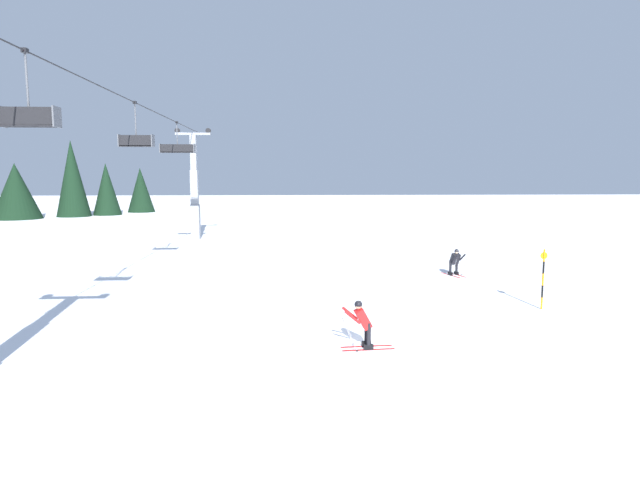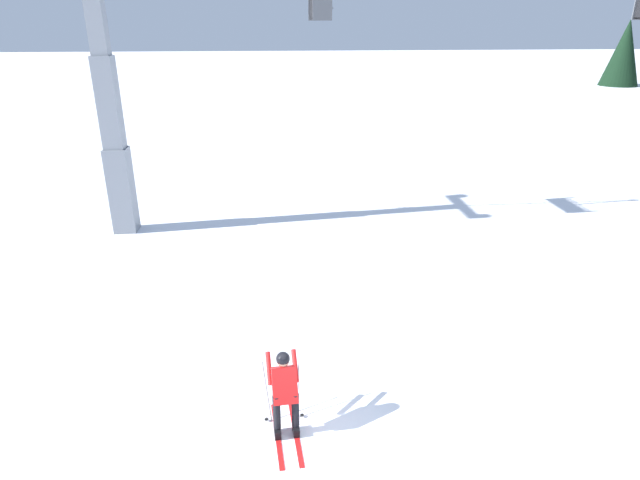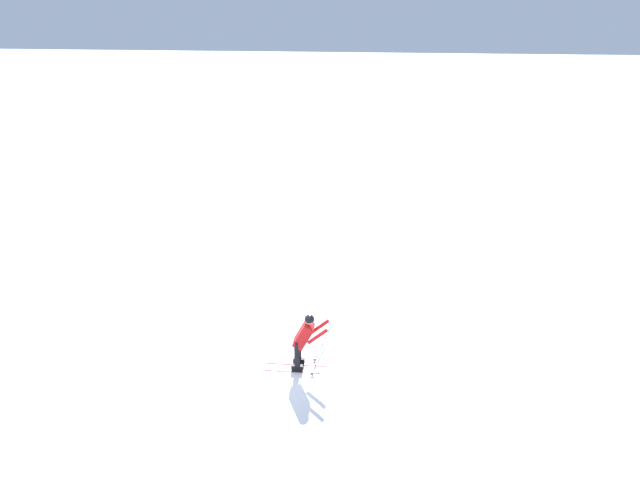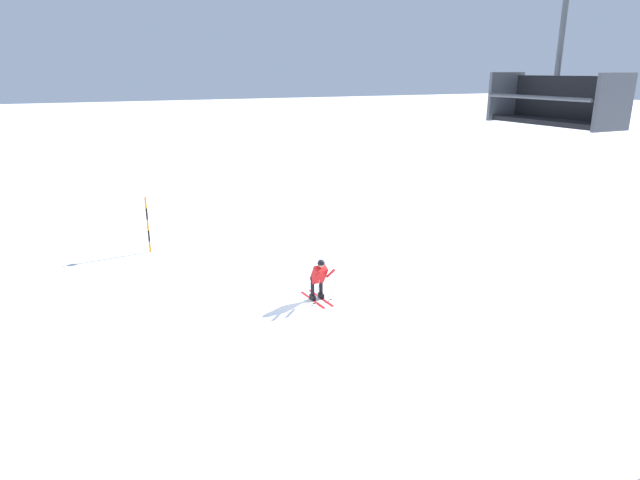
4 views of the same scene
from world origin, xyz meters
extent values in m
plane|color=white|center=(0.00, 0.00, 0.00)|extent=(260.00, 260.00, 0.00)
cube|color=red|center=(-0.86, 0.40, 0.01)|extent=(0.21, 1.61, 0.01)
cube|color=black|center=(-0.86, 0.40, 0.09)|extent=(0.13, 0.29, 0.16)
cylinder|color=black|center=(-0.86, 0.40, 0.50)|extent=(0.13, 0.13, 0.67)
cube|color=red|center=(-0.54, 0.42, 0.01)|extent=(0.21, 1.61, 0.01)
cube|color=black|center=(-0.54, 0.42, 0.09)|extent=(0.13, 0.29, 0.16)
cylinder|color=black|center=(-0.54, 0.42, 0.50)|extent=(0.13, 0.13, 0.67)
cube|color=red|center=(-0.71, 0.56, 0.93)|extent=(0.46, 0.55, 0.66)
sphere|color=tan|center=(-0.72, 0.70, 1.33)|extent=(0.22, 0.22, 0.22)
sphere|color=black|center=(-0.72, 0.70, 1.37)|extent=(0.24, 0.24, 0.24)
cylinder|color=red|center=(-0.97, 0.90, 1.04)|extent=(0.12, 0.50, 0.44)
cylinder|color=gray|center=(-1.01, 0.94, 0.44)|extent=(0.17, 0.46, 1.14)
cylinder|color=black|center=(-1.05, 0.76, 0.05)|extent=(0.07, 0.07, 0.01)
cylinder|color=red|center=(-0.51, 0.94, 1.04)|extent=(0.12, 0.50, 0.44)
cylinder|color=gray|center=(-0.46, 0.98, 0.44)|extent=(0.10, 0.48, 1.14)
cylinder|color=black|center=(-0.41, 0.81, 0.05)|extent=(0.07, 0.07, 0.01)
cylinder|color=#4C4F54|center=(0.86, 10.71, 8.12)|extent=(0.07, 0.07, 1.68)
cube|color=black|center=(0.86, 10.71, 6.73)|extent=(0.45, 1.66, 0.06)
cube|color=black|center=(0.67, 10.71, 7.00)|extent=(0.06, 1.66, 0.55)
cylinder|color=#4C4F54|center=(1.17, 10.71, 7.03)|extent=(0.04, 1.57, 0.04)
cube|color=#4C4F54|center=(0.86, 11.54, 7.00)|extent=(0.57, 0.05, 0.63)
cube|color=#4C4F54|center=(0.86, 9.88, 7.00)|extent=(0.57, 0.05, 0.63)
cylinder|color=orange|center=(3.56, -7.11, 0.24)|extent=(0.07, 0.07, 0.48)
cylinder|color=black|center=(3.56, -7.11, 0.71)|extent=(0.07, 0.07, 0.48)
cylinder|color=orange|center=(3.56, -7.11, 1.19)|extent=(0.07, 0.07, 0.48)
cylinder|color=black|center=(3.56, -7.11, 1.66)|extent=(0.07, 0.07, 0.48)
cylinder|color=orange|center=(3.56, -7.11, 2.14)|extent=(0.07, 0.07, 0.48)
cylinder|color=orange|center=(3.58, -7.11, 2.13)|extent=(0.01, 0.28, 0.28)
camera|label=1|loc=(-15.78, 2.68, 5.18)|focal=29.02mm
camera|label=2|loc=(-0.81, -6.86, 6.67)|focal=29.74mm
camera|label=3|loc=(11.71, 3.04, 8.22)|focal=33.43mm
camera|label=4|loc=(6.44, 15.74, 7.34)|focal=30.67mm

